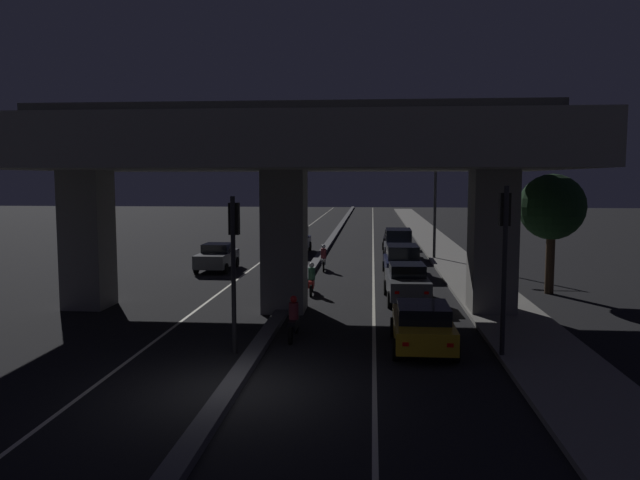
# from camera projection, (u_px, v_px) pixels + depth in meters

# --- Properties ---
(ground_plane) EXTENTS (200.00, 200.00, 0.00)m
(ground_plane) POSITION_uv_depth(u_px,v_px,m) (232.00, 390.00, 15.51)
(ground_plane) COLOR black
(lane_line_left_inner) EXTENTS (0.12, 126.00, 0.00)m
(lane_line_left_inner) POSITION_uv_depth(u_px,v_px,m) (285.00, 243.00, 50.52)
(lane_line_left_inner) COLOR beige
(lane_line_left_inner) RESTS_ON ground_plane
(lane_line_right_inner) EXTENTS (0.12, 126.00, 0.00)m
(lane_line_right_inner) POSITION_uv_depth(u_px,v_px,m) (373.00, 244.00, 49.93)
(lane_line_right_inner) COLOR beige
(lane_line_right_inner) RESTS_ON ground_plane
(median_divider) EXTENTS (0.50, 126.00, 0.21)m
(median_divider) POSITION_uv_depth(u_px,v_px,m) (329.00, 243.00, 50.21)
(median_divider) COLOR #4C4C51
(median_divider) RESTS_ON ground_plane
(sidewalk_right) EXTENTS (2.90, 126.00, 0.15)m
(sidewalk_right) POSITION_uv_depth(u_px,v_px,m) (447.00, 254.00, 42.56)
(sidewalk_right) COLOR gray
(sidewalk_right) RESTS_ON ground_plane
(elevated_overpass) EXTENTS (21.35, 11.33, 8.24)m
(elevated_overpass) POSITION_uv_depth(u_px,v_px,m) (284.00, 156.00, 24.30)
(elevated_overpass) COLOR gray
(elevated_overpass) RESTS_ON ground_plane
(traffic_light_left_of_median) EXTENTS (0.30, 0.49, 4.73)m
(traffic_light_left_of_median) POSITION_uv_depth(u_px,v_px,m) (234.00, 247.00, 18.55)
(traffic_light_left_of_median) COLOR black
(traffic_light_left_of_median) RESTS_ON ground_plane
(traffic_light_right_of_median) EXTENTS (0.30, 0.49, 5.04)m
(traffic_light_right_of_median) POSITION_uv_depth(u_px,v_px,m) (504.00, 242.00, 17.87)
(traffic_light_right_of_median) COLOR black
(traffic_light_right_of_median) RESTS_ON ground_plane
(street_lamp) EXTENTS (2.27, 0.32, 7.64)m
(street_lamp) POSITION_uv_depth(u_px,v_px,m) (430.00, 190.00, 39.87)
(street_lamp) COLOR #2D2D30
(street_lamp) RESTS_ON ground_plane
(car_taxi_yellow_lead) EXTENTS (1.92, 4.19, 1.43)m
(car_taxi_yellow_lead) POSITION_uv_depth(u_px,v_px,m) (423.00, 325.00, 19.18)
(car_taxi_yellow_lead) COLOR gold
(car_taxi_yellow_lead) RESTS_ON ground_plane
(car_grey_second) EXTENTS (1.93, 4.46, 1.64)m
(car_grey_second) POSITION_uv_depth(u_px,v_px,m) (407.00, 282.00, 26.64)
(car_grey_second) COLOR #515459
(car_grey_second) RESTS_ON ground_plane
(car_dark_blue_third) EXTENTS (2.11, 4.24, 1.65)m
(car_dark_blue_third) POSITION_uv_depth(u_px,v_px,m) (402.00, 260.00, 33.90)
(car_dark_blue_third) COLOR #141938
(car_dark_blue_third) RESTS_ON ground_plane
(car_grey_fourth) EXTENTS (2.05, 3.99, 1.92)m
(car_grey_fourth) POSITION_uv_depth(u_px,v_px,m) (398.00, 243.00, 41.16)
(car_grey_fourth) COLOR #515459
(car_grey_fourth) RESTS_ON ground_plane
(car_black_fifth) EXTENTS (2.05, 4.19, 1.41)m
(car_black_fifth) POSITION_uv_depth(u_px,v_px,m) (395.00, 239.00, 47.09)
(car_black_fifth) COLOR black
(car_black_fifth) RESTS_ON ground_plane
(car_grey_lead_oncoming) EXTENTS (1.88, 4.16, 1.53)m
(car_grey_lead_oncoming) POSITION_uv_depth(u_px,v_px,m) (217.00, 257.00, 35.73)
(car_grey_lead_oncoming) COLOR #515459
(car_grey_lead_oncoming) RESTS_ON ground_plane
(car_dark_blue_second_oncoming) EXTENTS (2.01, 4.62, 1.81)m
(car_dark_blue_second_oncoming) POSITION_uv_depth(u_px,v_px,m) (295.00, 240.00, 43.87)
(car_dark_blue_second_oncoming) COLOR #141938
(car_dark_blue_second_oncoming) RESTS_ON ground_plane
(motorcycle_black_filtering_near) EXTENTS (0.33, 1.95, 1.44)m
(motorcycle_black_filtering_near) POSITION_uv_depth(u_px,v_px,m) (294.00, 321.00, 20.41)
(motorcycle_black_filtering_near) COLOR black
(motorcycle_black_filtering_near) RESTS_ON ground_plane
(motorcycle_red_filtering_mid) EXTENTS (0.33, 1.81, 1.44)m
(motorcycle_red_filtering_mid) POSITION_uv_depth(u_px,v_px,m) (312.00, 281.00, 28.36)
(motorcycle_red_filtering_mid) COLOR black
(motorcycle_red_filtering_mid) RESTS_ON ground_plane
(motorcycle_white_filtering_far) EXTENTS (0.34, 1.82, 1.50)m
(motorcycle_white_filtering_far) POSITION_uv_depth(u_px,v_px,m) (324.00, 259.00, 35.60)
(motorcycle_white_filtering_far) COLOR black
(motorcycle_white_filtering_far) RESTS_ON ground_plane
(pedestrian_on_sidewalk) EXTENTS (0.31, 0.31, 1.78)m
(pedestrian_on_sidewalk) POSITION_uv_depth(u_px,v_px,m) (476.00, 278.00, 26.36)
(pedestrian_on_sidewalk) COLOR #2D261E
(pedestrian_on_sidewalk) RESTS_ON sidewalk_right
(roadside_tree_kerbside_near) EXTENTS (2.98, 2.98, 5.46)m
(roadside_tree_kerbside_near) POSITION_uv_depth(u_px,v_px,m) (552.00, 208.00, 28.14)
(roadside_tree_kerbside_near) COLOR #38281C
(roadside_tree_kerbside_near) RESTS_ON ground_plane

